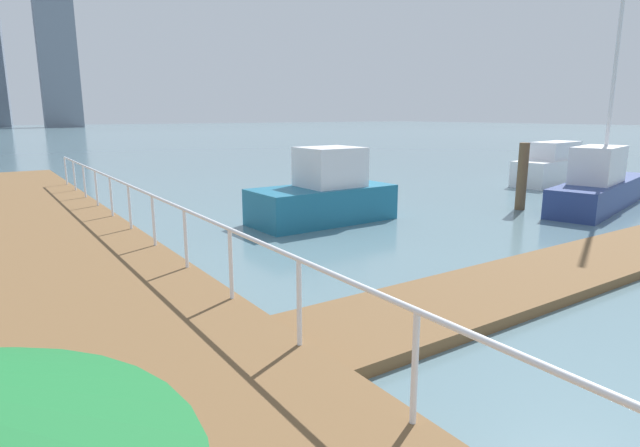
# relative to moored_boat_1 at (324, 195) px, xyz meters

# --- Properties ---
(ground_plane) EXTENTS (300.00, 300.00, 0.00)m
(ground_plane) POSITION_rel_moored_boat_1_xyz_m (-2.23, 6.12, -0.79)
(ground_plane) COLOR slate
(floating_dock) EXTENTS (12.20, 2.00, 0.18)m
(floating_dock) POSITION_rel_moored_boat_1_xyz_m (0.37, -6.81, -0.70)
(floating_dock) COLOR brown
(floating_dock) RESTS_ON ground_plane
(boardwalk_railing) EXTENTS (0.06, 28.49, 1.08)m
(boardwalk_railing) POSITION_rel_moored_boat_1_xyz_m (-5.38, -4.44, 0.46)
(boardwalk_railing) COLOR white
(boardwalk_railing) RESTS_ON boardwalk
(dock_piling_1) EXTENTS (0.32, 0.32, 2.17)m
(dock_piling_1) POSITION_rel_moored_boat_1_xyz_m (6.41, -2.03, 0.30)
(dock_piling_1) COLOR brown
(dock_piling_1) RESTS_ON ground_plane
(moored_boat_1) EXTENTS (4.23, 1.95, 2.14)m
(moored_boat_1) POSITION_rel_moored_boat_1_xyz_m (0.00, 0.00, 0.00)
(moored_boat_1) COLOR #1E6B8C
(moored_boat_1) RESTS_ON ground_plane
(moored_boat_2) EXTENTS (7.17, 3.16, 9.84)m
(moored_boat_2) POSITION_rel_moored_boat_1_xyz_m (8.92, -3.28, -0.03)
(moored_boat_2) COLOR navy
(moored_boat_2) RESTS_ON ground_plane
(moored_boat_3) EXTENTS (7.05, 2.26, 1.87)m
(moored_boat_3) POSITION_rel_moored_boat_1_xyz_m (14.02, 1.14, -0.08)
(moored_boat_3) COLOR white
(moored_boat_3) RESTS_ON ground_plane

